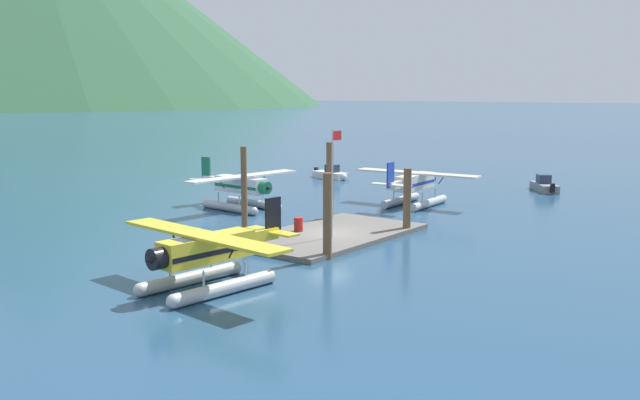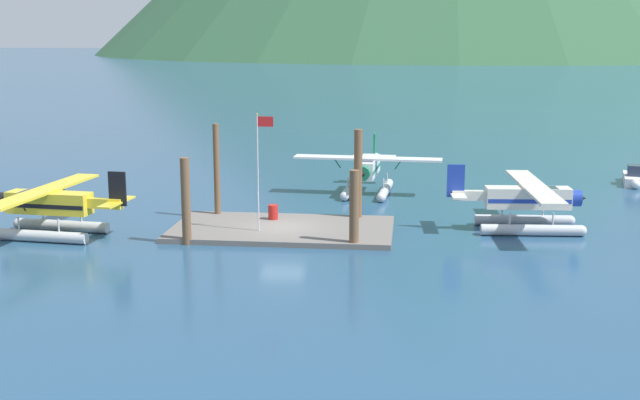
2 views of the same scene
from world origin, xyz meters
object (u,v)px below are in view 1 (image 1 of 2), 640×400
Objects in this scene: seaplane_white_bow_right at (241,189)px; boat_grey_open_se at (544,185)px; fuel_drum at (298,224)px; boat_white_open_east at (331,174)px; flagpole at (333,171)px; seaplane_cream_stbd_fwd at (415,186)px; seaplane_yellow_port_aft at (207,256)px.

seaplane_white_bow_right is 28.81m from boat_grey_open_se.
boat_white_open_east is at bearing 32.49° from fuel_drum.
boat_grey_open_se is (24.52, -15.09, -1.09)m from seaplane_white_bow_right.
boat_grey_open_se is at bearing -77.56° from boat_white_open_east.
boat_white_open_east is (19.87, 6.00, -1.09)m from seaplane_white_bow_right.
flagpole is at bearing 175.63° from boat_grey_open_se.
seaplane_white_bow_right is at bearing 134.81° from seaplane_cream_stbd_fwd.
seaplane_cream_stbd_fwd is (15.11, 2.98, -2.80)m from flagpole.
seaplane_white_bow_right is (5.12, 9.92, 0.84)m from fuel_drum.
seaplane_yellow_port_aft is 1.00× the size of seaplane_cream_stbd_fwd.
seaplane_yellow_port_aft is 2.47× the size of boat_grey_open_se.
flagpole is 1.56× the size of boat_grey_open_se.
seaplane_white_bow_right is (17.08, 14.23, 0.00)m from seaplane_yellow_port_aft.
boat_grey_open_se is at bearing -4.37° from flagpole.
seaplane_white_bow_right is 2.46× the size of boat_grey_open_se.
boat_white_open_east is at bearing 16.80° from seaplane_white_bow_right.
flagpole reaches higher than boat_grey_open_se.
fuel_drum is 0.18× the size of boat_white_open_east.
seaplane_white_bow_right is at bearing -163.20° from boat_white_open_east.
seaplane_cream_stbd_fwd is at bearing -45.19° from seaplane_white_bow_right.
fuel_drum is at bearing 85.75° from flagpole.
seaplane_white_bow_right is at bearing 148.39° from boat_grey_open_se.
fuel_drum is at bearing 19.84° from seaplane_yellow_port_aft.
boat_grey_open_se is (14.75, -5.26, -1.09)m from seaplane_cream_stbd_fwd.
boat_grey_open_se is (29.64, -5.18, -0.25)m from fuel_drum.
boat_grey_open_se reaches higher than fuel_drum.
boat_grey_open_se is at bearing -19.62° from seaplane_cream_stbd_fwd.
seaplane_yellow_port_aft is at bearing 178.81° from boat_grey_open_se.
seaplane_cream_stbd_fwd is at bearing 160.38° from boat_grey_open_se.
seaplane_cream_stbd_fwd is 2.17× the size of boat_white_open_east.
fuel_drum is 0.21× the size of boat_grey_open_se.
seaplane_yellow_port_aft is 2.17× the size of boat_white_open_east.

